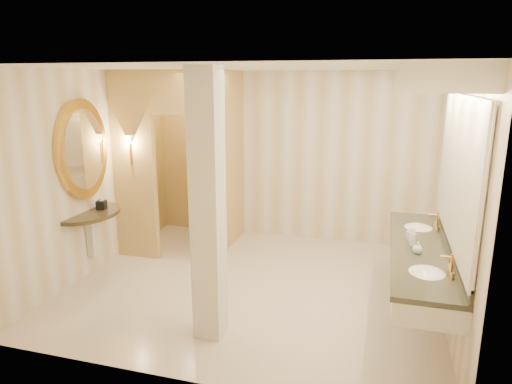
{
  "coord_description": "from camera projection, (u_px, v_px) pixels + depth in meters",
  "views": [
    {
      "loc": [
        1.51,
        -5.18,
        2.58
      ],
      "look_at": [
        -0.03,
        0.2,
        1.19
      ],
      "focal_mm": 32.0,
      "sensor_mm": 36.0,
      "label": 1
    }
  ],
  "objects": [
    {
      "name": "console_shelf",
      "position": [
        85.0,
        177.0,
        5.9
      ],
      "size": [
        0.99,
        0.99,
        1.95
      ],
      "color": "black",
      "rests_on": "floor"
    },
    {
      "name": "wall_front",
      "position": [
        184.0,
        236.0,
        3.67
      ],
      "size": [
        4.5,
        0.02,
        2.7
      ],
      "primitive_type": "cube",
      "color": "silver",
      "rests_on": "floor"
    },
    {
      "name": "toilet",
      "position": [
        218.0,
        214.0,
        7.71
      ],
      "size": [
        0.6,
        0.77,
        0.7
      ],
      "primitive_type": "imported",
      "rotation": [
        0.0,
        0.0,
        2.8
      ],
      "color": "white",
      "rests_on": "floor"
    },
    {
      "name": "soap_bottle_c",
      "position": [
        413.0,
        237.0,
        4.75
      ],
      "size": [
        0.1,
        0.1,
        0.2
      ],
      "primitive_type": "imported",
      "rotation": [
        0.0,
        0.0,
        0.43
      ],
      "color": "#C6B28C",
      "rests_on": "vanity"
    },
    {
      "name": "vanity",
      "position": [
        432.0,
        176.0,
        4.56
      ],
      "size": [
        0.75,
        2.67,
        2.09
      ],
      "color": "silver",
      "rests_on": "floor"
    },
    {
      "name": "wall_back",
      "position": [
        288.0,
        156.0,
        7.4
      ],
      "size": [
        4.5,
        0.02,
        2.7
      ],
      "primitive_type": "cube",
      "color": "silver",
      "rests_on": "floor"
    },
    {
      "name": "floor",
      "position": [
        254.0,
        285.0,
        5.86
      ],
      "size": [
        4.5,
        4.5,
        0.0
      ],
      "primitive_type": "plane",
      "color": "beige",
      "rests_on": "ground"
    },
    {
      "name": "wall_sconce",
      "position": [
        130.0,
        141.0,
        6.36
      ],
      "size": [
        0.14,
        0.14,
        0.42
      ],
      "color": "#BE893D",
      "rests_on": "toilet_closet"
    },
    {
      "name": "tissue_box",
      "position": [
        102.0,
        205.0,
        6.11
      ],
      "size": [
        0.14,
        0.14,
        0.12
      ],
      "primitive_type": "cube",
      "rotation": [
        0.0,
        0.0,
        0.22
      ],
      "color": "black",
      "rests_on": "console_shelf"
    },
    {
      "name": "pillar",
      "position": [
        208.0,
        209.0,
        4.43
      ],
      "size": [
        0.28,
        0.28,
        2.7
      ],
      "primitive_type": "cube",
      "color": "silver",
      "rests_on": "floor"
    },
    {
      "name": "soap_bottle_b",
      "position": [
        418.0,
        248.0,
        4.56
      ],
      "size": [
        0.13,
        0.13,
        0.12
      ],
      "primitive_type": "imported",
      "rotation": [
        0.0,
        0.0,
        -0.43
      ],
      "color": "silver",
      "rests_on": "vanity"
    },
    {
      "name": "soap_bottle_a",
      "position": [
        410.0,
        234.0,
        4.93
      ],
      "size": [
        0.08,
        0.08,
        0.15
      ],
      "primitive_type": "imported",
      "rotation": [
        0.0,
        0.0,
        0.2
      ],
      "color": "beige",
      "rests_on": "vanity"
    },
    {
      "name": "toilet_closet",
      "position": [
        199.0,
        162.0,
        6.73
      ],
      "size": [
        1.5,
        1.55,
        2.7
      ],
      "color": "#D6C670",
      "rests_on": "floor"
    },
    {
      "name": "wall_right",
      "position": [
        453.0,
        196.0,
        4.93
      ],
      "size": [
        0.02,
        4.0,
        2.7
      ],
      "primitive_type": "cube",
      "color": "silver",
      "rests_on": "floor"
    },
    {
      "name": "wall_left",
      "position": [
        93.0,
        173.0,
        6.13
      ],
      "size": [
        0.02,
        4.0,
        2.7
      ],
      "primitive_type": "cube",
      "color": "silver",
      "rests_on": "floor"
    },
    {
      "name": "ceiling",
      "position": [
        253.0,
        68.0,
        5.21
      ],
      "size": [
        4.5,
        4.5,
        0.0
      ],
      "primitive_type": "plane",
      "rotation": [
        3.14,
        0.0,
        0.0
      ],
      "color": "white",
      "rests_on": "wall_back"
    }
  ]
}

